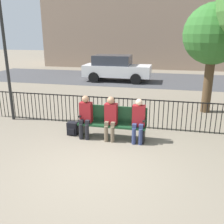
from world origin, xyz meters
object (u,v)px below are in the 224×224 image
Objects in this scene: park_bench at (113,121)px; parked_car_0 at (116,68)px; seated_person_0 at (86,115)px; tree_0 at (214,35)px; backpack at (73,129)px; lamp_post at (4,40)px; seated_person_1 at (111,116)px; seated_person_2 at (138,119)px.

parked_car_0 reaches higher than park_bench.
park_bench is 0.79m from seated_person_0.
park_bench is 0.49× the size of tree_0.
seated_person_0 is 0.67m from backpack.
lamp_post reaches higher than backpack.
lamp_post is at bearing -159.70° from tree_0.
park_bench reaches higher than backpack.
seated_person_1 reaches higher than park_bench.
lamp_post is at bearing 168.19° from seated_person_2.
seated_person_1 is at bearing -101.31° from park_bench.
seated_person_1 is 0.30× the size of lamp_post.
seated_person_0 is 0.31× the size of tree_0.
seated_person_0 is 3.19× the size of backpack.
seated_person_2 is (0.77, -0.00, -0.01)m from seated_person_1.
park_bench is at bearing 170.20° from seated_person_2.
seated_person_2 is at bearing -122.35° from tree_0.
parked_car_0 is (-1.10, 9.17, 0.16)m from seated_person_0.
lamp_post is at bearing -103.07° from parked_car_0.
lamp_post is (-6.69, -2.47, -0.14)m from tree_0.
tree_0 is (2.17, 3.42, 2.15)m from seated_person_2.
seated_person_0 is at bearing -137.05° from tree_0.
tree_0 is at bearing 57.65° from seated_person_2.
parked_car_0 reaches higher than backpack.
backpack is at bearing 177.53° from seated_person_2.
park_bench is 1.25m from backpack.
seated_person_0 reaches higher than seated_person_2.
parked_car_0 is at bearing 129.71° from tree_0.
seated_person_2 is at bearing -11.81° from lamp_post.
backpack is (-1.95, 0.08, -0.49)m from seated_person_2.
seated_person_0 is at bearing 179.99° from seated_person_2.
park_bench is 4.97m from tree_0.
backpack is 5.92m from tree_0.
seated_person_1 is (0.73, 0.00, 0.01)m from seated_person_0.
lamp_post is 0.99× the size of parked_car_0.
seated_person_0 is 0.30× the size of lamp_post.
seated_person_0 is 0.99× the size of seated_person_1.
tree_0 reaches higher than seated_person_0.
tree_0 reaches higher than park_bench.
seated_person_0 is at bearing -83.13° from parked_car_0.
park_bench is at bearing -12.20° from lamp_post.
seated_person_1 is 1.01× the size of seated_person_2.
parked_car_0 is (1.91, 8.23, -1.85)m from lamp_post.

